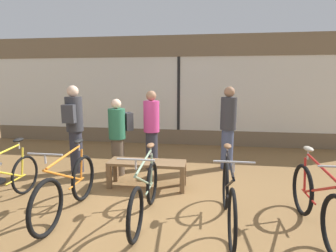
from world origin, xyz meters
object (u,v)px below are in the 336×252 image
Objects in this scene: bicycle_right at (228,197)px; customer_by_window at (118,135)px; bicycle_center at (145,194)px; customer_mid_floor at (228,126)px; customer_near_bench at (152,129)px; display_bench at (147,166)px; bicycle_far_left at (4,183)px; bicycle_left at (68,188)px; customer_near_rack at (75,126)px; bicycle_far_right at (317,203)px.

bicycle_right is 1.12× the size of customer_by_window.
customer_mid_floor reaches higher than bicycle_center.
customer_mid_floor is 1.05× the size of customer_near_bench.
display_bench is 1.01m from customer_by_window.
bicycle_left is (1.10, -0.10, 0.02)m from bicycle_far_left.
bicycle_left is at bearing -5.04° from bicycle_far_left.
bicycle_left is 1.93m from customer_near_rack.
bicycle_far_left is at bearing 178.80° from bicycle_far_right.
bicycle_left is at bearing -179.19° from bicycle_right.
customer_near_rack is 1.07× the size of customer_near_bench.
customer_near_bench is at bearing 46.76° from bicycle_far_left.
customer_near_rack is at bearing -163.94° from customer_near_bench.
bicycle_center is at bearing 1.79° from bicycle_left.
customer_near_rack reaches higher than customer_mid_floor.
bicycle_far_right reaches higher than bicycle_center.
bicycle_center is at bearing -118.90° from customer_mid_floor.
customer_near_bench is (0.60, 0.43, 0.06)m from customer_by_window.
customer_near_rack is (0.37, 1.58, 0.61)m from bicycle_far_left.
display_bench is (0.91, 1.14, -0.01)m from bicycle_left.
customer_mid_floor reaches higher than customer_near_bench.
bicycle_far_right is 1.13× the size of customer_by_window.
customer_mid_floor is at bearing 44.49° from bicycle_left.
bicycle_right is 2.43m from customer_mid_floor.
customer_by_window is at bearing 0.71° from customer_near_rack.
bicycle_center is 0.97× the size of customer_near_bench.
bicycle_center reaches higher than display_bench.
customer_mid_floor is at bearing 111.23° from bicycle_far_right.
bicycle_far_right is at bearing -68.77° from customer_mid_floor.
bicycle_far_right reaches higher than bicycle_far_left.
bicycle_far_left is at bearing 174.96° from bicycle_left.
bicycle_center is (2.24, -0.06, -0.00)m from bicycle_far_left.
bicycle_right is at bearing -0.17° from bicycle_center.
bicycle_left is 1.05× the size of bicycle_center.
bicycle_far_right is at bearing -24.93° from display_bench.
bicycle_far_left is 2.11m from customer_by_window.
bicycle_right is 1.75m from display_bench.
bicycle_left is at bearing -110.64° from customer_near_bench.
customer_by_window is 0.91× the size of customer_near_bench.
customer_by_window is (-2.07, 1.66, 0.43)m from bicycle_right.
bicycle_far_left is 4.47m from bicycle_far_right.
bicycle_left is 3.46m from customer_mid_floor.
customer_near_rack is at bearing 161.81° from display_bench.
display_bench is at bearing 27.36° from bicycle_far_left.
display_bench is at bearing 140.66° from bicycle_right.
display_bench is (-2.45, 1.14, -0.01)m from bicycle_far_right.
bicycle_right is 0.97× the size of customer_mid_floor.
customer_by_window reaches higher than bicycle_far_right.
bicycle_left is 1.12× the size of customer_by_window.
customer_near_bench is at bearing 69.36° from bicycle_left.
bicycle_far_right is 1.26× the size of display_bench.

